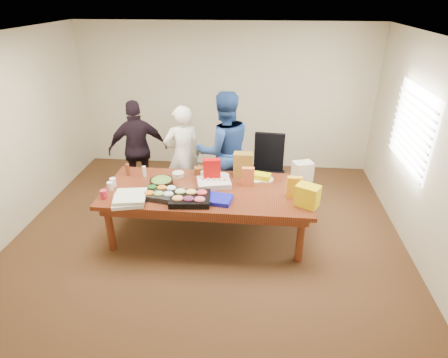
# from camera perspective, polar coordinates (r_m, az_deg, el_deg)

# --- Properties ---
(floor) EXTENTS (5.50, 5.00, 0.02)m
(floor) POSITION_cam_1_polar(r_m,az_deg,el_deg) (5.49, -2.42, -8.57)
(floor) COLOR #47301E
(floor) RESTS_ON ground
(ceiling) EXTENTS (5.50, 5.00, 0.02)m
(ceiling) POSITION_cam_1_polar(r_m,az_deg,el_deg) (4.49, -3.13, 20.96)
(ceiling) COLOR white
(ceiling) RESTS_ON wall_back
(wall_back) EXTENTS (5.50, 0.04, 2.70)m
(wall_back) POSITION_cam_1_polar(r_m,az_deg,el_deg) (7.19, 0.11, 12.22)
(wall_back) COLOR beige
(wall_back) RESTS_ON floor
(wall_front) EXTENTS (5.50, 0.04, 2.70)m
(wall_front) POSITION_cam_1_polar(r_m,az_deg,el_deg) (2.73, -10.33, -15.54)
(wall_front) COLOR beige
(wall_front) RESTS_ON floor
(wall_left) EXTENTS (0.04, 5.00, 2.70)m
(wall_left) POSITION_cam_1_polar(r_m,az_deg,el_deg) (5.87, -30.46, 5.04)
(wall_left) COLOR beige
(wall_left) RESTS_ON floor
(wall_right) EXTENTS (0.04, 5.00, 2.70)m
(wall_right) POSITION_cam_1_polar(r_m,az_deg,el_deg) (5.22, 28.76, 3.01)
(wall_right) COLOR beige
(wall_right) RESTS_ON floor
(window_panel) EXTENTS (0.03, 1.40, 1.10)m
(window_panel) POSITION_cam_1_polar(r_m,az_deg,el_deg) (5.68, 26.73, 6.87)
(window_panel) COLOR white
(window_panel) RESTS_ON wall_right
(window_blinds) EXTENTS (0.04, 1.36, 1.00)m
(window_blinds) POSITION_cam_1_polar(r_m,az_deg,el_deg) (5.66, 26.35, 6.91)
(window_blinds) COLOR beige
(window_blinds) RESTS_ON wall_right
(conference_table) EXTENTS (2.80, 1.20, 0.75)m
(conference_table) POSITION_cam_1_polar(r_m,az_deg,el_deg) (5.27, -2.50, -5.16)
(conference_table) COLOR #4C1C0F
(conference_table) RESTS_ON floor
(office_chair) EXTENTS (0.63, 0.63, 1.13)m
(office_chair) POSITION_cam_1_polar(r_m,az_deg,el_deg) (5.93, 6.76, 0.60)
(office_chair) COLOR black
(office_chair) RESTS_ON floor
(person_center) EXTENTS (0.70, 0.59, 1.63)m
(person_center) POSITION_cam_1_polar(r_m,az_deg,el_deg) (5.98, -6.24, 3.54)
(person_center) COLOR white
(person_center) RESTS_ON floor
(person_right) EXTENTS (1.09, 0.98, 1.86)m
(person_right) POSITION_cam_1_polar(r_m,az_deg,el_deg) (5.84, 0.01, 4.35)
(person_right) COLOR navy
(person_right) RESTS_ON floor
(person_left) EXTENTS (1.04, 0.69, 1.64)m
(person_left) POSITION_cam_1_polar(r_m,az_deg,el_deg) (6.36, -12.93, 4.47)
(person_left) COLOR black
(person_left) RESTS_ON floor
(veggie_tray) EXTENTS (0.52, 0.44, 0.07)m
(veggie_tray) POSITION_cam_1_polar(r_m,az_deg,el_deg) (4.97, -9.65, -2.22)
(veggie_tray) COLOR black
(veggie_tray) RESTS_ON conference_table
(fruit_tray) EXTENTS (0.54, 0.44, 0.08)m
(fruit_tray) POSITION_cam_1_polar(r_m,az_deg,el_deg) (4.80, -5.19, -3.02)
(fruit_tray) COLOR black
(fruit_tray) RESTS_ON conference_table
(sheet_cake) EXTENTS (0.51, 0.43, 0.08)m
(sheet_cake) POSITION_cam_1_polar(r_m,az_deg,el_deg) (5.17, -1.55, -0.55)
(sheet_cake) COLOR silver
(sheet_cake) RESTS_ON conference_table
(salad_bowl) EXTENTS (0.40, 0.40, 0.10)m
(salad_bowl) POSITION_cam_1_polar(r_m,az_deg,el_deg) (5.20, -9.47, -0.61)
(salad_bowl) COLOR black
(salad_bowl) RESTS_ON conference_table
(chip_bag_blue) EXTENTS (0.40, 0.33, 0.05)m
(chip_bag_blue) POSITION_cam_1_polar(r_m,az_deg,el_deg) (4.79, -1.06, -3.10)
(chip_bag_blue) COLOR #1316AD
(chip_bag_blue) RESTS_ON conference_table
(chip_bag_red) EXTENTS (0.25, 0.14, 0.35)m
(chip_bag_red) POSITION_cam_1_polar(r_m,az_deg,el_deg) (5.20, -1.87, 1.25)
(chip_bag_red) COLOR #BF0B0A
(chip_bag_red) RESTS_ON conference_table
(chip_bag_yellow) EXTENTS (0.20, 0.09, 0.29)m
(chip_bag_yellow) POSITION_cam_1_polar(r_m,az_deg,el_deg) (4.91, 10.66, -1.23)
(chip_bag_yellow) COLOR gold
(chip_bag_yellow) RESTS_ON conference_table
(chip_bag_orange) EXTENTS (0.18, 0.09, 0.27)m
(chip_bag_orange) POSITION_cam_1_polar(r_m,az_deg,el_deg) (5.13, 3.65, 0.36)
(chip_bag_orange) COLOR #DE6737
(chip_bag_orange) RESTS_ON conference_table
(mayo_jar) EXTENTS (0.10, 0.10, 0.13)m
(mayo_jar) POSITION_cam_1_polar(r_m,az_deg,el_deg) (5.31, -3.11, 0.50)
(mayo_jar) COLOR silver
(mayo_jar) RESTS_ON conference_table
(mustard_bottle) EXTENTS (0.07, 0.07, 0.16)m
(mustard_bottle) POSITION_cam_1_polar(r_m,az_deg,el_deg) (5.30, -1.85, 0.68)
(mustard_bottle) COLOR #DEE205
(mustard_bottle) RESTS_ON conference_table
(dressing_bottle) EXTENTS (0.07, 0.07, 0.18)m
(dressing_bottle) POSITION_cam_1_polar(r_m,az_deg,el_deg) (5.60, -14.45, 1.38)
(dressing_bottle) COLOR brown
(dressing_bottle) RESTS_ON conference_table
(ranch_bottle) EXTENTS (0.06, 0.06, 0.16)m
(ranch_bottle) POSITION_cam_1_polar(r_m,az_deg,el_deg) (5.52, -12.02, 1.14)
(ranch_bottle) COLOR white
(ranch_bottle) RESTS_ON conference_table
(banana_bunch) EXTENTS (0.29, 0.21, 0.09)m
(banana_bunch) POSITION_cam_1_polar(r_m,az_deg,el_deg) (5.35, 5.65, 0.37)
(banana_bunch) COLOR #EBE804
(banana_bunch) RESTS_ON conference_table
(bread_loaf) EXTENTS (0.29, 0.18, 0.11)m
(bread_loaf) POSITION_cam_1_polar(r_m,az_deg,el_deg) (5.49, -3.13, 1.30)
(bread_loaf) COLOR brown
(bread_loaf) RESTS_ON conference_table
(kraft_bag) EXTENTS (0.27, 0.16, 0.35)m
(kraft_bag) POSITION_cam_1_polar(r_m,az_deg,el_deg) (5.38, 2.91, 2.21)
(kraft_bag) COLOR olive
(kraft_bag) RESTS_ON conference_table
(red_cup) EXTENTS (0.09, 0.09, 0.11)m
(red_cup) POSITION_cam_1_polar(r_m,az_deg,el_deg) (5.09, -17.84, -2.21)
(red_cup) COLOR red
(red_cup) RESTS_ON conference_table
(clear_cup_a) EXTENTS (0.10, 0.10, 0.11)m
(clear_cup_a) POSITION_cam_1_polar(r_m,az_deg,el_deg) (5.27, -16.95, -1.03)
(clear_cup_a) COLOR white
(clear_cup_a) RESTS_ON conference_table
(clear_cup_b) EXTENTS (0.10, 0.10, 0.12)m
(clear_cup_b) POSITION_cam_1_polar(r_m,az_deg,el_deg) (5.36, -16.55, -0.48)
(clear_cup_b) COLOR white
(clear_cup_b) RESTS_ON conference_table
(pizza_box_lower) EXTENTS (0.47, 0.47, 0.04)m
(pizza_box_lower) POSITION_cam_1_polar(r_m,az_deg,el_deg) (4.93, -14.32, -3.19)
(pizza_box_lower) COLOR silver
(pizza_box_lower) RESTS_ON conference_table
(pizza_box_upper) EXTENTS (0.45, 0.45, 0.04)m
(pizza_box_upper) POSITION_cam_1_polar(r_m,az_deg,el_deg) (4.92, -14.08, -2.62)
(pizza_box_upper) COLOR silver
(pizza_box_upper) RESTS_ON pizza_box_lower
(plate_a) EXTENTS (0.28, 0.28, 0.01)m
(plate_a) POSITION_cam_1_polar(r_m,az_deg,el_deg) (5.36, 4.81, -0.01)
(plate_a) COLOR white
(plate_a) RESTS_ON conference_table
(plate_b) EXTENTS (0.27, 0.27, 0.01)m
(plate_b) POSITION_cam_1_polar(r_m,az_deg,el_deg) (5.37, 6.37, -0.02)
(plate_b) COLOR beige
(plate_b) RESTS_ON conference_table
(dip_bowl_a) EXTENTS (0.18, 0.18, 0.06)m
(dip_bowl_a) POSITION_cam_1_polar(r_m,az_deg,el_deg) (5.35, -0.07, 0.35)
(dip_bowl_a) COLOR beige
(dip_bowl_a) RESTS_ON conference_table
(dip_bowl_b) EXTENTS (0.19, 0.19, 0.07)m
(dip_bowl_b) POSITION_cam_1_polar(r_m,az_deg,el_deg) (5.45, -6.99, 0.67)
(dip_bowl_b) COLOR beige
(dip_bowl_b) RESTS_ON conference_table
(grocery_bag_white) EXTENTS (0.31, 0.26, 0.28)m
(grocery_bag_white) POSITION_cam_1_polar(r_m,az_deg,el_deg) (5.37, 11.86, 1.14)
(grocery_bag_white) COLOR beige
(grocery_bag_white) RESTS_ON conference_table
(grocery_bag_yellow) EXTENTS (0.34, 0.30, 0.28)m
(grocery_bag_yellow) POSITION_cam_1_polar(r_m,az_deg,el_deg) (4.75, 12.59, -2.51)
(grocery_bag_yellow) COLOR yellow
(grocery_bag_yellow) RESTS_ON conference_table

